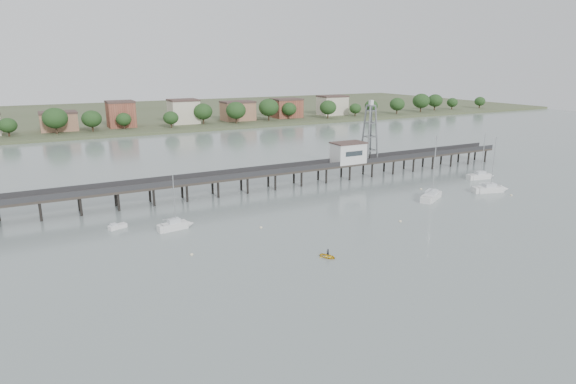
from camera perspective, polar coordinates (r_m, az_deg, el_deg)
name	(u,v)px	position (r m, az deg, el deg)	size (l,w,h in m)	color
ground_plane	(456,298)	(65.32, 19.31, -11.75)	(500.00, 500.00, 0.00)	gray
pier	(258,174)	(110.89, -3.57, 2.14)	(150.00, 5.00, 5.50)	#2D2823
pier_building	(348,153)	(122.48, 7.16, 4.66)	(8.40, 5.40, 5.30)	silver
lattice_tower	(370,133)	(125.59, 9.68, 6.87)	(3.20, 3.20, 15.50)	slate
sailboat_c	(433,195)	(109.63, 16.85, -0.34)	(8.93, 6.46, 14.45)	silver
sailboat_e	(483,176)	(132.19, 22.11, 1.76)	(7.54, 3.16, 12.17)	silver
sailboat_b	(178,225)	(87.75, -12.86, -3.85)	(6.36, 2.73, 10.38)	silver
sailboat_d	(494,189)	(119.58, 23.22, 0.33)	(8.43, 4.53, 13.39)	silver
white_tender	(117,227)	(90.89, -19.60, -3.89)	(3.39, 2.28, 1.22)	silver
yellow_dinghy	(328,257)	(73.82, 4.73, -7.73)	(1.88, 0.55, 2.64)	yellow
dinghy_occupant	(328,257)	(73.82, 4.73, -7.73)	(0.41, 1.14, 0.27)	black
mooring_buoys	(372,214)	(95.10, 9.94, -2.58)	(73.59, 16.63, 0.39)	beige
far_shore	(124,115)	(283.08, -18.87, 8.68)	(500.00, 170.00, 10.40)	#475133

